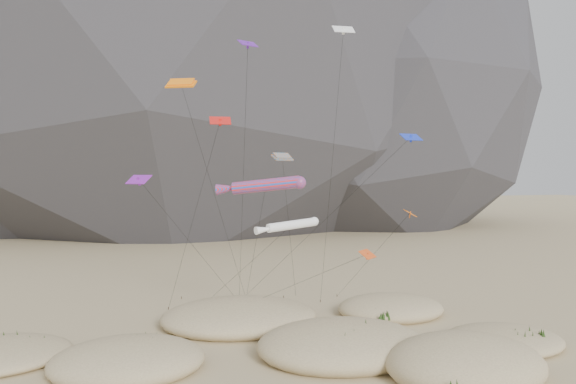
{
  "coord_description": "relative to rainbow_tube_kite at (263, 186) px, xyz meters",
  "views": [
    {
      "loc": [
        -12.9,
        -38.01,
        14.88
      ],
      "look_at": [
        1.95,
        12.0,
        12.92
      ],
      "focal_mm": 35.0,
      "sensor_mm": 36.0,
      "label": 1
    }
  ],
  "objects": [
    {
      "name": "rainbow_tube_kite",
      "position": [
        0.0,
        0.0,
        0.0
      ],
      "size": [
        8.03,
        13.92,
        14.47
      ],
      "color": "#FF221A",
      "rests_on": "ground"
    },
    {
      "name": "white_tube_kite",
      "position": [
        0.55,
        -6.79,
        -3.18
      ],
      "size": [
        7.23,
        19.41,
        10.95
      ],
      "color": "white",
      "rests_on": "ground"
    },
    {
      "name": "multi_parafoil",
      "position": [
        2.38,
        1.52,
        2.57
      ],
      "size": [
        5.84,
        11.28,
        16.69
      ],
      "color": "orange",
      "rests_on": "ground"
    },
    {
      "name": "kite_stakes",
      "position": [
        1.42,
        9.82,
        -13.35
      ],
      "size": [
        19.71,
        6.93,
        0.3
      ],
      "color": "#3F2D1E",
      "rests_on": "ground"
    },
    {
      "name": "orange_parafoil",
      "position": [
        -7.4,
        0.87,
        9.15
      ],
      "size": [
        9.83,
        11.69,
        23.41
      ],
      "color": "orange",
      "rests_on": "ground"
    },
    {
      "name": "ground",
      "position": [
        0.13,
        -13.4,
        -13.5
      ],
      "size": [
        500.0,
        500.0,
        0.0
      ],
      "primitive_type": "plane",
      "color": "#CCB789",
      "rests_on": "ground"
    },
    {
      "name": "dune_grass",
      "position": [
        -0.79,
        -10.78,
        -12.64
      ],
      "size": [
        44.4,
        28.84,
        1.59
      ],
      "color": "black",
      "rests_on": "ground"
    },
    {
      "name": "dunes",
      "position": [
        -1.68,
        -10.04,
        -12.81
      ],
      "size": [
        52.1,
        38.29,
        4.1
      ],
      "color": "#CCB789",
      "rests_on": "ground"
    },
    {
      "name": "delta_kites",
      "position": [
        3.76,
        -2.64,
        3.84
      ],
      "size": [
        27.54,
        20.76,
        29.5
      ],
      "color": "red",
      "rests_on": "ground"
    }
  ]
}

